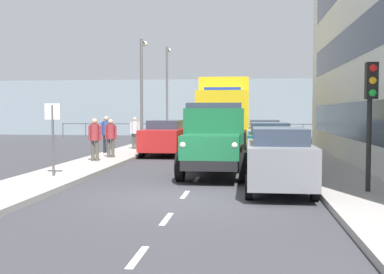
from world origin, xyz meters
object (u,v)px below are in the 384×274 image
lorry_cargo_yellow (225,113)px  pedestrian_couple_a (106,131)px  pedestrian_strolling (95,136)px  pedestrian_with_bag (111,135)px  truck_vintage_green (214,141)px  traffic_light_near (371,98)px  car_red_oppositeside_0 (165,137)px  car_silver_kerbside_2 (264,136)px  pedestrian_by_lamp (135,130)px  street_sign (53,127)px  car_grey_kerbside_near (278,158)px  lamp_post_far (167,84)px  car_teal_kerbside_1 (269,144)px  lamp_post_promenade (142,83)px

lorry_cargo_yellow → pedestrian_couple_a: bearing=30.8°
pedestrian_strolling → pedestrian_with_bag: size_ratio=1.03×
truck_vintage_green → traffic_light_near: (-4.10, 3.59, 1.29)m
truck_vintage_green → car_red_oppositeside_0: 7.85m
car_silver_kerbside_2 → pedestrian_by_lamp: (6.81, -0.19, 0.25)m
lorry_cargo_yellow → pedestrian_by_lamp: lorry_cargo_yellow is taller
car_silver_kerbside_2 → street_sign: size_ratio=2.00×
pedestrian_with_bag → traffic_light_near: (-8.93, 7.95, 1.34)m
car_grey_kerbside_near → lamp_post_far: size_ratio=0.61×
truck_vintage_green → pedestrian_couple_a: bearing=-49.1°
truck_vintage_green → pedestrian_with_bag: size_ratio=3.39×
pedestrian_by_lamp → street_sign: bearing=89.9°
lorry_cargo_yellow → pedestrian_with_bag: (4.71, 5.53, -0.95)m
car_grey_kerbside_near → pedestrian_strolling: 9.01m
car_silver_kerbside_2 → pedestrian_strolling: 9.25m
car_red_oppositeside_0 → street_sign: bearing=77.5°
car_teal_kerbside_1 → traffic_light_near: bearing=108.4°
lorry_cargo_yellow → pedestrian_couple_a: lorry_cargo_yellow is taller
truck_vintage_green → pedestrian_by_lamp: 10.34m
truck_vintage_green → street_sign: (4.90, 1.63, 0.50)m
pedestrian_couple_a → lamp_post_far: 13.36m
car_teal_kerbside_1 → pedestrian_couple_a: pedestrian_couple_a is taller
pedestrian_with_bag → car_teal_kerbside_1: bearing=168.3°
car_teal_kerbside_1 → pedestrian_couple_a: (7.61, -3.60, 0.30)m
car_red_oppositeside_0 → pedestrian_by_lamp: pedestrian_by_lamp is taller
truck_vintage_green → traffic_light_near: 5.60m
car_silver_kerbside_2 → lorry_cargo_yellow: bearing=-25.5°
pedestrian_with_bag → pedestrian_couple_a: size_ratio=0.94×
truck_vintage_green → car_silver_kerbside_2: size_ratio=1.26×
lorry_cargo_yellow → car_teal_kerbside_1: (-2.03, 6.92, -1.18)m
car_silver_kerbside_2 → pedestrian_with_bag: bearing=34.0°
pedestrian_with_bag → street_sign: bearing=89.2°
pedestrian_strolling → street_sign: bearing=91.6°
car_teal_kerbside_1 → street_sign: size_ratio=1.87×
pedestrian_with_bag → street_sign: (0.08, 5.99, 0.55)m
car_teal_kerbside_1 → pedestrian_by_lamp: bearing=-42.0°
street_sign → pedestrian_strolling: bearing=-88.4°
lamp_post_promenade → street_sign: bearing=89.4°
pedestrian_couple_a → lamp_post_promenade: (-0.91, -3.86, 2.56)m
lamp_post_far → car_silver_kerbside_2: bearing=122.6°
pedestrian_strolling → pedestrian_couple_a: bearing=-80.1°
car_grey_kerbside_near → traffic_light_near: size_ratio=1.29×
lamp_post_far → truck_vintage_green: bearing=104.1°
pedestrian_couple_a → traffic_light_near: traffic_light_near is taller
truck_vintage_green → car_silver_kerbside_2: bearing=-102.1°
car_red_oppositeside_0 → car_silver_kerbside_2: bearing=-161.3°
car_silver_kerbside_2 → traffic_light_near: bearing=99.9°
car_silver_kerbside_2 → pedestrian_with_bag: pedestrian_with_bag is taller
truck_vintage_green → car_red_oppositeside_0: truck_vintage_green is taller
car_red_oppositeside_0 → pedestrian_by_lamp: (1.97, -1.83, 0.25)m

